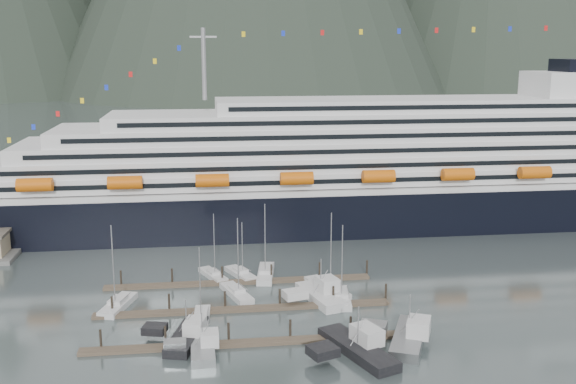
% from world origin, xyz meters
% --- Properties ---
extents(ground, '(1600.00, 1600.00, 0.00)m').
position_xyz_m(ground, '(0.00, 0.00, 0.00)').
color(ground, '#465252').
rests_on(ground, ground).
extents(cruise_ship, '(210.00, 30.40, 50.30)m').
position_xyz_m(cruise_ship, '(30.03, 54.94, 12.04)').
color(cruise_ship, black).
rests_on(cruise_ship, ground).
extents(dock_near, '(48.18, 2.28, 3.20)m').
position_xyz_m(dock_near, '(-4.93, -9.95, 0.31)').
color(dock_near, '#483D2E').
rests_on(dock_near, ground).
extents(dock_mid, '(48.18, 2.28, 3.20)m').
position_xyz_m(dock_mid, '(-4.93, 3.05, 0.31)').
color(dock_mid, '#483D2E').
rests_on(dock_mid, ground).
extents(dock_far, '(48.18, 2.28, 3.20)m').
position_xyz_m(dock_far, '(-4.93, 16.05, 0.31)').
color(dock_far, '#483D2E').
rests_on(dock_far, ground).
extents(sailboat_a, '(5.67, 10.39, 14.83)m').
position_xyz_m(sailboat_a, '(-25.42, 6.73, 0.45)').
color(sailboat_a, silver).
rests_on(sailboat_a, ground).
extents(sailboat_b, '(5.61, 10.41, 14.48)m').
position_xyz_m(sailboat_b, '(-5.82, 9.81, 0.43)').
color(sailboat_b, silver).
rests_on(sailboat_b, ground).
extents(sailboat_c, '(3.00, 8.91, 12.58)m').
position_xyz_m(sailboat_c, '(-11.87, -0.31, 0.41)').
color(sailboat_c, silver).
rests_on(sailboat_c, ground).
extents(sailboat_d, '(6.65, 12.00, 14.84)m').
position_xyz_m(sailboat_d, '(10.11, 10.25, 0.43)').
color(sailboat_d, silver).
rests_on(sailboat_d, ground).
extents(sailboat_e, '(5.47, 8.97, 12.72)m').
position_xyz_m(sailboat_e, '(-9.61, 19.99, 0.40)').
color(sailboat_e, silver).
rests_on(sailboat_e, ground).
extents(sailboat_f, '(5.79, 8.93, 11.01)m').
position_xyz_m(sailboat_f, '(-4.50, 19.99, 0.40)').
color(sailboat_f, silver).
rests_on(sailboat_f, ground).
extents(sailboat_g, '(4.45, 11.51, 14.63)m').
position_xyz_m(sailboat_g, '(0.16, 19.32, 0.43)').
color(sailboat_g, silver).
rests_on(sailboat_g, ground).
extents(sailboat_h, '(4.12, 10.20, 14.00)m').
position_xyz_m(sailboat_h, '(11.51, 5.03, 0.44)').
color(sailboat_h, silver).
rests_on(sailboat_h, ground).
extents(trawler_a, '(9.84, 13.06, 6.91)m').
position_xyz_m(trawler_a, '(-14.18, -7.46, 0.89)').
color(trawler_a, black).
rests_on(trawler_a, ground).
extents(trawler_b, '(7.64, 10.03, 6.45)m').
position_xyz_m(trawler_b, '(-11.89, -11.79, 0.85)').
color(trawler_b, gray).
rests_on(trawler_b, ground).
extents(trawler_c, '(12.18, 15.45, 7.72)m').
position_xyz_m(trawler_c, '(9.49, -15.06, 0.96)').
color(trawler_c, black).
rests_on(trawler_c, ground).
extents(trawler_d, '(11.66, 14.06, 8.13)m').
position_xyz_m(trawler_d, '(17.61, -12.47, 1.00)').
color(trawler_d, gray).
rests_on(trawler_d, ground).
extents(trawler_e, '(10.37, 13.03, 8.10)m').
position_xyz_m(trawler_e, '(8.03, 5.71, 0.99)').
color(trawler_e, silver).
rests_on(trawler_e, ground).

